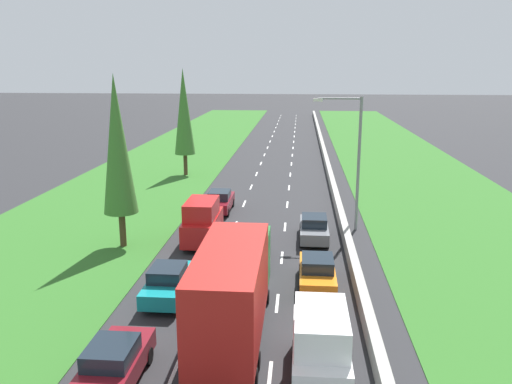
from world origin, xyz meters
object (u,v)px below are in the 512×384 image
Objects in this scene: street_light_mast at (354,154)px; poplar_tree_third at (184,112)px; orange_sedan_right_lane at (317,272)px; poplar_tree_second at (117,145)px; red_box_truck_centre_lane at (233,290)px; red_van_left_lane at (202,222)px; maroon_sedan_left_lane at (113,364)px; teal_sedan_left_lane at (169,282)px; maroon_sedan_left_lane_fifth at (220,201)px; grey_sedan_right_lane at (314,228)px; white_van_right_lane at (320,346)px; black_sedan_centre_lane at (249,249)px.

poplar_tree_third is at bearing 131.67° from street_light_mast.
poplar_tree_second is (-11.78, 5.14, 5.50)m from orange_sedan_right_lane.
red_box_truck_centre_lane is 12.26m from red_van_left_lane.
poplar_tree_second reaches higher than maroon_sedan_left_lane.
maroon_sedan_left_lane is 0.42× the size of poplar_tree_third.
red_box_truck_centre_lane reaches higher than red_van_left_lane.
red_box_truck_centre_lane is at bearing -74.33° from poplar_tree_third.
red_box_truck_centre_lane is 33.90m from poplar_tree_third.
maroon_sedan_left_lane is 1.00× the size of teal_sedan_left_lane.
poplar_tree_third is (-5.58, 13.30, 5.60)m from maroon_sedan_left_lane_fifth.
orange_sedan_right_lane is 7.33m from grey_sedan_right_lane.
poplar_tree_third is at bearing 98.43° from maroon_sedan_left_lane.
poplar_tree_third is at bearing 105.22° from red_van_left_lane.
grey_sedan_right_lane is (0.16, 15.51, -0.59)m from white_van_right_lane.
maroon_sedan_left_lane_fifth and grey_sedan_right_lane have the same top height.
white_van_right_lane is 1.09× the size of grey_sedan_right_lane.
black_sedan_centre_lane is (3.25, -3.23, -0.59)m from red_van_left_lane.
white_van_right_lane is 0.54× the size of street_light_mast.
white_van_right_lane is 0.47× the size of poplar_tree_second.
grey_sedan_right_lane is (7.05, -6.25, 0.00)m from maroon_sedan_left_lane_fifth.
poplar_tree_third is at bearing 110.36° from black_sedan_centre_lane.
red_van_left_lane reaches higher than grey_sedan_right_lane.
black_sedan_centre_lane is 26.08m from poplar_tree_third.
maroon_sedan_left_lane and black_sedan_centre_lane have the same top height.
black_sedan_centre_lane is at bearing 54.87° from teal_sedan_left_lane.
white_van_right_lane is at bearing -70.43° from poplar_tree_third.
maroon_sedan_left_lane is at bearing -72.39° from poplar_tree_second.
red_van_left_lane is 6.95m from poplar_tree_second.
white_van_right_lane reaches higher than maroon_sedan_left_lane.
poplar_tree_second reaches higher than orange_sedan_right_lane.
teal_sedan_left_lane is 0.42× the size of poplar_tree_third.
orange_sedan_right_lane is 0.43× the size of poplar_tree_second.
black_sedan_centre_lane is (3.40, 4.83, 0.00)m from teal_sedan_left_lane.
poplar_tree_second is at bearing -161.97° from street_light_mast.
teal_sedan_left_lane is 10.02m from poplar_tree_second.
teal_sedan_left_lane is at bearing -128.01° from grey_sedan_right_lane.
red_van_left_lane is 7.12m from grey_sedan_right_lane.
poplar_tree_second is (-8.25, 10.65, 4.13)m from red_box_truck_centre_lane.
maroon_sedan_left_lane is 1.00× the size of black_sedan_centre_lane.
poplar_tree_second reaches higher than street_light_mast.
street_light_mast is (2.56, 2.48, 4.42)m from grey_sedan_right_lane.
red_box_truck_centre_lane reaches higher than maroon_sedan_left_lane.
orange_sedan_right_lane is at bearing -62.59° from maroon_sedan_left_lane_fifth.
maroon_sedan_left_lane_fifth and black_sedan_centre_lane have the same top height.
white_van_right_lane is at bearing -48.86° from poplar_tree_second.
poplar_tree_second is (-11.63, 13.32, 4.92)m from white_van_right_lane.
poplar_tree_third reaches higher than red_van_left_lane.
maroon_sedan_left_lane is 11.57m from orange_sedan_right_lane.
maroon_sedan_left_lane is at bearing -91.15° from red_van_left_lane.
street_light_mast is at bearing 47.12° from black_sedan_centre_lane.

